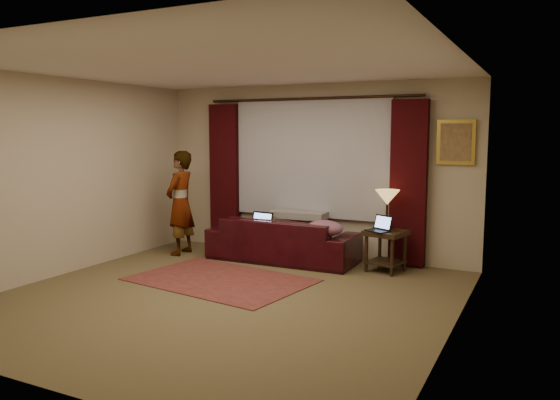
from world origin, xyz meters
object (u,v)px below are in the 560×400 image
object	(u,v)px
end_table	(386,251)
tiffany_lamp	(387,209)
sofa	(283,231)
laptop_sofa	(257,222)
laptop_table	(378,224)
person	(180,203)

from	to	relation	value
end_table	tiffany_lamp	xyz separation A→B (m)	(-0.03, 0.14, 0.55)
sofa	laptop_sofa	world-z (taller)	sofa
end_table	tiffany_lamp	distance (m)	0.57
laptop_sofa	end_table	size ratio (longest dim) A/B	0.68
sofa	laptop_table	distance (m)	1.47
sofa	tiffany_lamp	size ratio (longest dim) A/B	4.09
end_table	laptop_table	world-z (taller)	laptop_table
tiffany_lamp	laptop_table	xyz separation A→B (m)	(-0.05, -0.27, -0.16)
laptop_table	person	distance (m)	3.07
end_table	laptop_table	bearing A→B (deg)	-121.97
sofa	person	size ratio (longest dim) A/B	1.37
laptop_table	tiffany_lamp	bearing A→B (deg)	106.10
laptop_sofa	tiffany_lamp	bearing A→B (deg)	16.25
end_table	sofa	bearing A→B (deg)	-178.39
end_table	laptop_table	xyz separation A→B (m)	(-0.08, -0.13, 0.39)
person	sofa	bearing A→B (deg)	96.75
laptop_sofa	end_table	world-z (taller)	laptop_sofa
laptop_table	person	bearing A→B (deg)	-149.18
laptop_sofa	person	bearing A→B (deg)	-165.59
sofa	laptop_sofa	size ratio (longest dim) A/B	5.71
laptop_sofa	laptop_table	bearing A→B (deg)	8.02
laptop_table	end_table	bearing A→B (deg)	84.56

